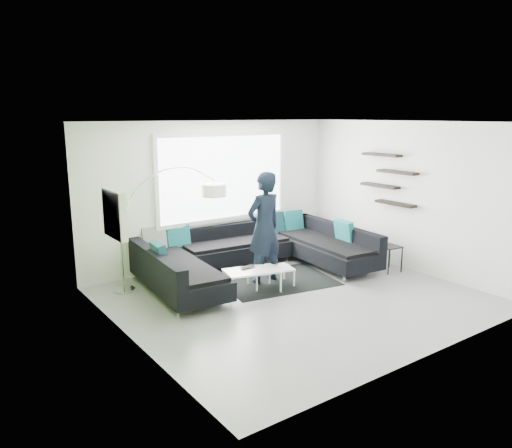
{
  "coord_description": "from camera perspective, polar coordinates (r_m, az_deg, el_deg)",
  "views": [
    {
      "loc": [
        -4.97,
        -5.88,
        2.92
      ],
      "look_at": [
        -0.13,
        0.9,
        1.08
      ],
      "focal_mm": 35.0,
      "sensor_mm": 36.0,
      "label": 1
    }
  ],
  "objects": [
    {
      "name": "side_table",
      "position": [
        9.77,
        14.98,
        -3.84
      ],
      "size": [
        0.4,
        0.4,
        0.5
      ],
      "primitive_type": "cube",
      "rotation": [
        0.0,
        0.0,
        -0.13
      ],
      "color": "black",
      "rests_on": "ground"
    },
    {
      "name": "ground",
      "position": [
        8.23,
        4.42,
        -8.36
      ],
      "size": [
        5.5,
        5.5,
        0.0
      ],
      "primitive_type": "plane",
      "color": "gray",
      "rests_on": "ground"
    },
    {
      "name": "coffee_table",
      "position": [
        8.54,
        0.65,
        -6.19
      ],
      "size": [
        1.28,
        0.92,
        0.38
      ],
      "primitive_type": "cube",
      "rotation": [
        0.0,
        0.0,
        -0.24
      ],
      "color": "white",
      "rests_on": "ground"
    },
    {
      "name": "person",
      "position": [
        8.69,
        0.94,
        -0.43
      ],
      "size": [
        0.8,
        0.6,
        1.96
      ],
      "primitive_type": "imported",
      "rotation": [
        0.0,
        0.0,
        3.24
      ],
      "color": "black",
      "rests_on": "ground"
    },
    {
      "name": "room_shell",
      "position": [
        7.95,
        3.9,
        4.41
      ],
      "size": [
        5.54,
        5.04,
        2.82
      ],
      "color": "white",
      "rests_on": "ground"
    },
    {
      "name": "sectional_sofa",
      "position": [
        9.15,
        -0.04,
        -3.59
      ],
      "size": [
        4.29,
        2.87,
        0.88
      ],
      "rotation": [
        0.0,
        0.0,
        -0.09
      ],
      "color": "black",
      "rests_on": "ground"
    },
    {
      "name": "rug",
      "position": [
        8.98,
        2.35,
        -6.49
      ],
      "size": [
        2.17,
        1.74,
        0.01
      ],
      "primitive_type": "cube",
      "rotation": [
        0.0,
        0.0,
        -0.17
      ],
      "color": "black",
      "rests_on": "ground"
    },
    {
      "name": "laptop",
      "position": [
        8.42,
        -0.77,
        -5.04
      ],
      "size": [
        0.37,
        0.3,
        0.02
      ],
      "primitive_type": "imported",
      "rotation": [
        0.0,
        0.0,
        0.19
      ],
      "color": "black",
      "rests_on": "coffee_table"
    },
    {
      "name": "arc_lamp",
      "position": [
        8.49,
        -15.24,
        -0.89
      ],
      "size": [
        2.05,
        1.19,
        2.05
      ],
      "primitive_type": null,
      "rotation": [
        0.0,
        0.0,
        -0.21
      ],
      "color": "silver",
      "rests_on": "ground"
    }
  ]
}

